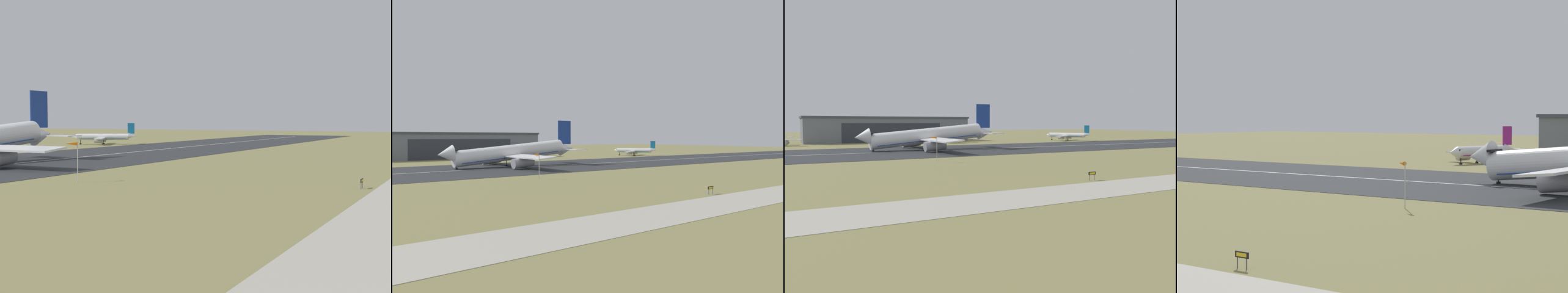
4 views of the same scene
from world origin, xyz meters
TOP-DOWN VIEW (x-y plane):
  - ground_plane at (0.00, 52.71)m, footprint 747.86×747.86m
  - airplane_parked_west at (100.33, 145.16)m, footprint 22.63×25.05m
  - windsock_pole at (-8.39, 69.72)m, footprint 1.91×1.44m
  - runway_sign at (4.66, 27.05)m, footprint 1.56×0.14m

SIDE VIEW (x-z plane):
  - ground_plane at x=0.00m, z-range 0.00..0.00m
  - runway_sign at x=4.66m, z-range 0.36..1.82m
  - airplane_parked_west at x=100.33m, z-range -1.35..7.20m
  - windsock_pole at x=-8.39m, z-range 2.48..9.00m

